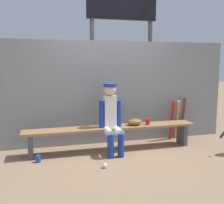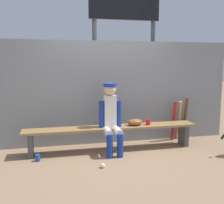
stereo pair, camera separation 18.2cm
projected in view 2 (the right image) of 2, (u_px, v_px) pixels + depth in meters
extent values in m
plane|color=#937556|center=(112.00, 150.00, 4.94)|extent=(30.00, 30.00, 0.00)
cube|color=gray|center=(106.00, 93.00, 5.27)|extent=(5.13, 0.03, 2.01)
cube|color=olive|center=(112.00, 128.00, 4.88)|extent=(3.16, 0.36, 0.04)
cube|color=#4C4C51|center=(31.00, 145.00, 4.59)|extent=(0.08, 0.29, 0.41)
cube|color=#4C4C51|center=(183.00, 135.00, 5.23)|extent=(0.08, 0.29, 0.41)
cube|color=silver|center=(110.00, 111.00, 4.82)|extent=(0.22, 0.13, 0.57)
sphere|color=beige|center=(110.00, 89.00, 4.77)|extent=(0.22, 0.22, 0.22)
cylinder|color=#193399|center=(110.00, 85.00, 4.75)|extent=(0.23, 0.23, 0.06)
cylinder|color=silver|center=(107.00, 132.00, 4.67)|extent=(0.13, 0.38, 0.13)
cylinder|color=#193399|center=(110.00, 146.00, 4.51)|extent=(0.11, 0.11, 0.41)
cylinder|color=#193399|center=(101.00, 114.00, 4.77)|extent=(0.09, 0.09, 0.48)
cylinder|color=silver|center=(117.00, 131.00, 4.71)|extent=(0.13, 0.38, 0.13)
cylinder|color=#193399|center=(120.00, 145.00, 4.55)|extent=(0.11, 0.11, 0.41)
cylinder|color=#193399|center=(119.00, 114.00, 4.85)|extent=(0.09, 0.09, 0.48)
ellipsoid|color=brown|center=(135.00, 122.00, 4.96)|extent=(0.28, 0.20, 0.12)
cylinder|color=#B22323|center=(174.00, 121.00, 5.52)|extent=(0.09, 0.16, 0.82)
cylinder|color=tan|center=(179.00, 120.00, 5.58)|extent=(0.10, 0.23, 0.82)
cylinder|color=brown|center=(185.00, 118.00, 5.64)|extent=(0.07, 0.20, 0.88)
sphere|color=white|center=(103.00, 166.00, 4.10)|extent=(0.07, 0.07, 0.07)
cylinder|color=#1E47AD|center=(38.00, 158.00, 4.38)|extent=(0.08, 0.08, 0.11)
cylinder|color=red|center=(148.00, 122.00, 5.00)|extent=(0.08, 0.08, 0.11)
cylinder|color=#3F3F42|center=(95.00, 77.00, 6.02)|extent=(0.10, 0.10, 2.54)
cylinder|color=#3F3F42|center=(152.00, 76.00, 6.32)|extent=(0.10, 0.10, 2.54)
cube|color=black|center=(125.00, 0.00, 5.93)|extent=(1.60, 0.08, 0.85)
cylinder|color=black|center=(224.00, 135.00, 4.52)|extent=(0.15, 0.04, 0.16)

